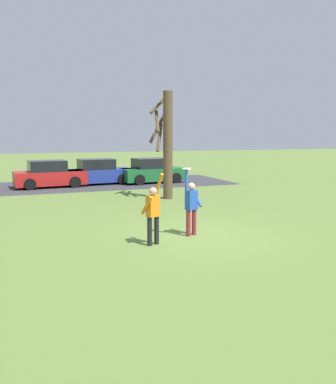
{
  "coord_description": "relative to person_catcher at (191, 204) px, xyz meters",
  "views": [
    {
      "loc": [
        -5.14,
        -10.95,
        3.1
      ],
      "look_at": [
        -0.88,
        0.21,
        1.38
      ],
      "focal_mm": 37.34,
      "sensor_mm": 36.0,
      "label": 1
    }
  ],
  "objects": [
    {
      "name": "ground_plane",
      "position": [
        0.16,
        -0.09,
        -0.98
      ],
      "size": [
        120.0,
        120.0,
        0.0
      ],
      "primitive_type": "plane",
      "color": "olive"
    },
    {
      "name": "person_catcher",
      "position": [
        0.0,
        0.0,
        0.0
      ],
      "size": [
        0.58,
        0.49,
        2.08
      ],
      "rotation": [
        0.0,
        0.0,
        -2.75
      ],
      "color": "maroon",
      "rests_on": "ground_plane"
    },
    {
      "name": "person_defender",
      "position": [
        -1.45,
        -0.6,
        -0.0
      ],
      "size": [
        0.63,
        0.58,
        2.04
      ],
      "rotation": [
        0.0,
        0.0,
        0.39
      ],
      "color": "black",
      "rests_on": "ground_plane"
    },
    {
      "name": "frisbee_disc",
      "position": [
        -0.21,
        -0.09,
        1.11
      ],
      "size": [
        0.26,
        0.26,
        0.02
      ],
      "primitive_type": "cylinder",
      "color": "white",
      "rests_on": "person_catcher"
    },
    {
      "name": "parked_car_red",
      "position": [
        -3.16,
        13.55,
        -0.25
      ],
      "size": [
        4.24,
        2.31,
        1.59
      ],
      "rotation": [
        0.0,
        0.0,
        0.09
      ],
      "color": "red",
      "rests_on": "ground_plane"
    },
    {
      "name": "parked_car_blue",
      "position": [
        -0.16,
        13.99,
        -0.25
      ],
      "size": [
        4.24,
        2.31,
        1.59
      ],
      "rotation": [
        0.0,
        0.0,
        0.09
      ],
      "color": "#233893",
      "rests_on": "ground_plane"
    },
    {
      "name": "parked_car_green",
      "position": [
        3.26,
        13.51,
        -0.25
      ],
      "size": [
        4.24,
        2.31,
        1.59
      ],
      "rotation": [
        0.0,
        0.0,
        0.09
      ],
      "color": "#1E6633",
      "rests_on": "ground_plane"
    },
    {
      "name": "parking_strip",
      "position": [
        0.17,
        13.87,
        -0.98
      ],
      "size": [
        16.26,
        6.4,
        0.01
      ],
      "primitive_type": "cube",
      "color": "#38383D",
      "rests_on": "ground_plane"
    },
    {
      "name": "bare_tree_tall",
      "position": [
        1.84,
        7.04,
        1.75
      ],
      "size": [
        1.29,
        1.32,
        5.17
      ],
      "color": "brown",
      "rests_on": "ground_plane"
    }
  ]
}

